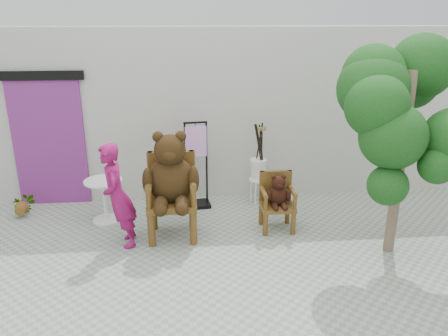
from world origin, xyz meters
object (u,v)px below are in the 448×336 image
object	(u,v)px
chair_big	(171,179)
cafe_table	(104,196)
chair_small	(277,196)
display_stand	(196,175)
tree	(398,102)
person	(118,196)
stool_bucket	(258,169)

from	to	relation	value
chair_big	cafe_table	size ratio (longest dim) A/B	2.32
chair_small	cafe_table	bearing A→B (deg)	169.08
chair_small	display_stand	size ratio (longest dim) A/B	0.60
display_stand	tree	size ratio (longest dim) A/B	0.51
chair_small	cafe_table	world-z (taller)	chair_small
chair_big	tree	size ratio (longest dim) A/B	0.55
chair_big	person	xyz separation A→B (m)	(-0.75, -0.20, -0.15)
person	stool_bucket	bearing A→B (deg)	112.26
display_stand	chair_small	bearing A→B (deg)	-45.44
cafe_table	display_stand	world-z (taller)	display_stand
chair_big	tree	bearing A→B (deg)	-13.84
tree	person	bearing A→B (deg)	171.95
person	cafe_table	size ratio (longest dim) A/B	2.17
chair_small	stool_bucket	size ratio (longest dim) A/B	0.63
tree	stool_bucket	bearing A→B (deg)	128.03
chair_big	tree	world-z (taller)	tree
chair_small	tree	size ratio (longest dim) A/B	0.31
display_stand	cafe_table	bearing A→B (deg)	-169.89
cafe_table	tree	size ratio (longest dim) A/B	0.24
cafe_table	stool_bucket	world-z (taller)	stool_bucket
chair_small	person	size ratio (longest dim) A/B	0.59
chair_big	stool_bucket	bearing A→B (deg)	37.26
chair_small	stool_bucket	bearing A→B (deg)	97.10
stool_bucket	tree	size ratio (longest dim) A/B	0.49
chair_small	tree	xyz separation A→B (m)	(1.32, -0.82, 1.59)
chair_small	display_stand	world-z (taller)	display_stand
chair_small	cafe_table	size ratio (longest dim) A/B	1.29
stool_bucket	tree	bearing A→B (deg)	-51.97
chair_big	display_stand	world-z (taller)	chair_big
cafe_table	stool_bucket	xyz separation A→B (m)	(2.57, 0.50, 0.20)
tree	chair_big	bearing A→B (deg)	166.16
display_stand	tree	world-z (taller)	tree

